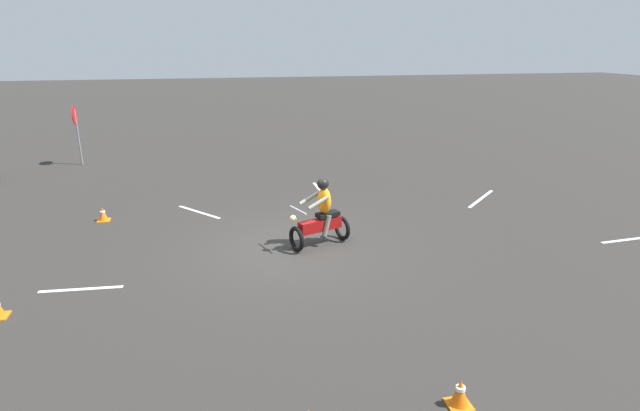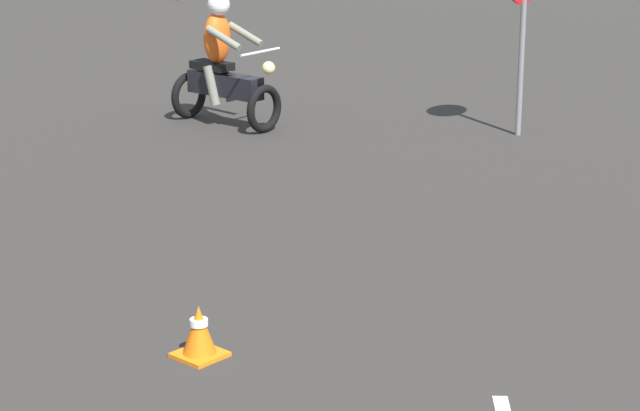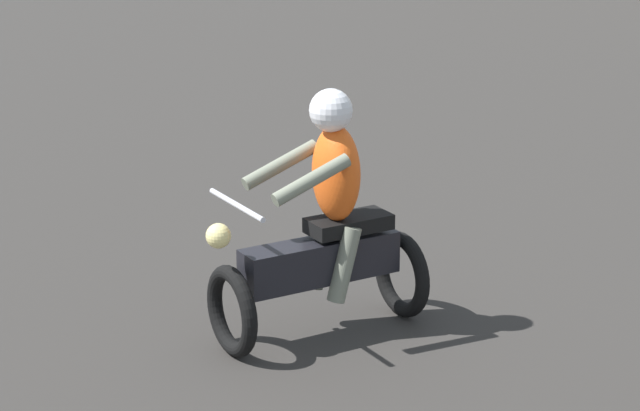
# 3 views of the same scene
# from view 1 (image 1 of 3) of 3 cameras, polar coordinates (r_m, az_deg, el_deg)

# --- Properties ---
(ground_plane) EXTENTS (120.00, 120.00, 0.00)m
(ground_plane) POSITION_cam_1_polar(r_m,az_deg,el_deg) (11.87, -3.11, -4.85)
(ground_plane) COLOR #2D2B28
(motorcycle_rider_foreground) EXTENTS (1.08, 1.55, 1.66)m
(motorcycle_rider_foreground) POSITION_cam_1_polar(r_m,az_deg,el_deg) (11.77, 0.14, -1.24)
(motorcycle_rider_foreground) COLOR black
(motorcycle_rider_foreground) RESTS_ON ground
(stop_sign) EXTENTS (0.70, 0.08, 2.30)m
(stop_sign) POSITION_cam_1_polar(r_m,az_deg,el_deg) (21.77, -26.12, 8.43)
(stop_sign) COLOR slate
(stop_sign) RESTS_ON ground
(traffic_cone_mid_center) EXTENTS (0.32, 0.32, 0.41)m
(traffic_cone_mid_center) POSITION_cam_1_polar(r_m,az_deg,el_deg) (7.32, 15.71, -19.97)
(traffic_cone_mid_center) COLOR orange
(traffic_cone_mid_center) RESTS_ON ground
(traffic_cone_mid_left) EXTENTS (0.32, 0.32, 0.39)m
(traffic_cone_mid_left) POSITION_cam_1_polar(r_m,az_deg,el_deg) (14.76, -23.56, -0.95)
(traffic_cone_mid_left) COLOR orange
(traffic_cone_mid_left) RESTS_ON ground
(lane_stripe_e) EXTENTS (1.82, 0.13, 0.01)m
(lane_stripe_e) POSITION_cam_1_polar(r_m,az_deg,el_deg) (16.43, -0.00, 1.80)
(lane_stripe_e) COLOR silver
(lane_stripe_e) RESTS_ON ground
(lane_stripe_ne) EXTENTS (1.42, 1.21, 0.01)m
(lane_stripe_ne) POSITION_cam_1_polar(r_m,az_deg,el_deg) (14.71, -13.67, -0.72)
(lane_stripe_ne) COLOR silver
(lane_stripe_ne) RESTS_ON ground
(lane_stripe_n) EXTENTS (0.22, 1.60, 0.01)m
(lane_stripe_n) POSITION_cam_1_polar(r_m,az_deg,el_deg) (11.03, -25.64, -8.61)
(lane_stripe_n) COLOR silver
(lane_stripe_n) RESTS_ON ground
(lane_stripe_s) EXTENTS (0.17, 1.22, 0.01)m
(lane_stripe_s) POSITION_cam_1_polar(r_m,az_deg,el_deg) (14.36, 31.25, -3.41)
(lane_stripe_s) COLOR silver
(lane_stripe_s) RESTS_ON ground
(lane_stripe_se) EXTENTS (1.54, 1.67, 0.01)m
(lane_stripe_se) POSITION_cam_1_polar(r_m,az_deg,el_deg) (16.30, 17.93, 0.75)
(lane_stripe_se) COLOR silver
(lane_stripe_se) RESTS_ON ground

